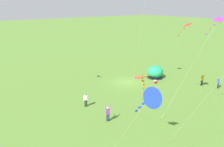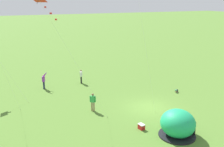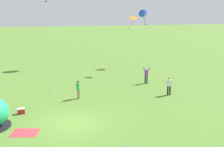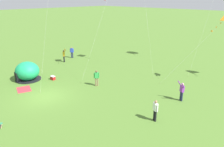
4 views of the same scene
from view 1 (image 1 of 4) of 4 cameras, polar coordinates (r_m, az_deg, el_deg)
The scene contains 14 objects.
ground_plane at distance 35.94m, azimuth 4.07°, elevation -2.32°, with size 300.00×300.00×0.00m, color #517A2D.
popup_tent at distance 38.55m, azimuth 11.26°, elevation 0.36°, with size 2.81×2.81×2.10m.
picnic_blanket at distance 38.37m, azimuth 7.07°, elevation -1.07°, with size 1.70×1.30×0.01m, color #CC333D.
cooler_box at distance 36.13m, azimuth 11.23°, elevation -2.15°, with size 0.57×0.43×0.44m.
toddler_crawling at distance 38.38m, azimuth -3.46°, elevation -0.68°, with size 0.42×0.54×0.32m.
person_center_field at distance 36.84m, azimuth 26.05°, elevation -2.08°, with size 0.48×0.43×1.72m.
person_with_toddler at distance 27.63m, azimuth -6.87°, elevation -6.74°, with size 0.54×0.38×1.72m.
person_flying_kite at distance 36.97m, azimuth 22.49°, elevation -1.48°, with size 0.71×0.61×1.89m.
person_arms_raised at distance 24.23m, azimuth -1.08°, elevation -10.26°, with size 0.72×0.64×1.89m.
person_near_tent at distance 31.06m, azimuth 8.13°, elevation -3.91°, with size 0.42×0.50×1.72m.
kite_red at distance 27.87m, azimuth 18.69°, elevation 11.34°, with size 1.19×5.87×10.35m.
kite_blue at distance 12.46m, azimuth 9.48°, elevation -6.57°, with size 1.46×5.79×8.12m.
kite_purple at distance 24.40m, azimuth 25.71°, elevation 11.90°, with size 4.87×3.33×11.35m.
kite_orange at distance 17.41m, azimuth 8.06°, elevation -1.61°, with size 4.89×4.19×7.28m.
Camera 1 is at (21.63, 25.83, 12.50)m, focal length 35.00 mm.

